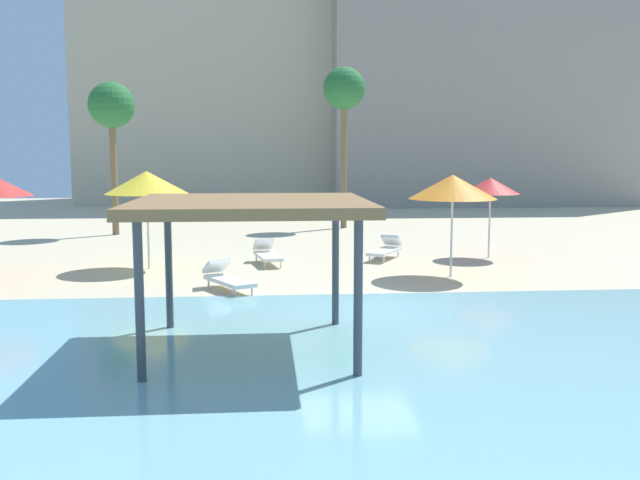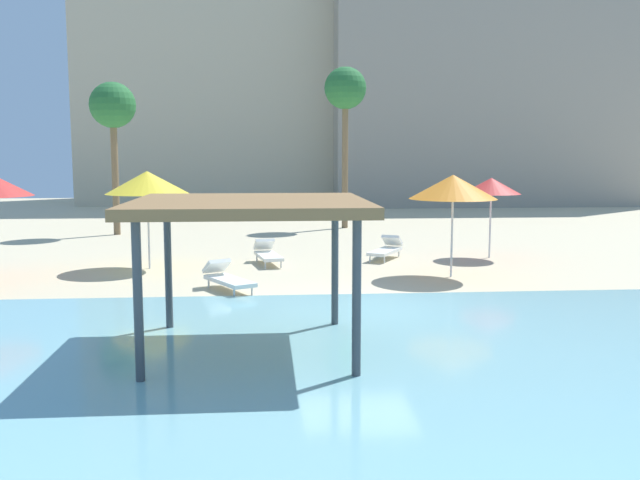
{
  "view_description": "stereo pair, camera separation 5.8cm",
  "coord_description": "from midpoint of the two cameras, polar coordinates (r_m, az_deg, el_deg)",
  "views": [
    {
      "loc": [
        -2.09,
        -14.86,
        3.41
      ],
      "look_at": [
        -0.69,
        2.0,
        1.3
      ],
      "focal_mm": 38.99,
      "sensor_mm": 36.0,
      "label": 1
    },
    {
      "loc": [
        -2.03,
        -14.86,
        3.41
      ],
      "look_at": [
        -0.69,
        2.0,
        1.3
      ],
      "focal_mm": 38.99,
      "sensor_mm": 36.0,
      "label": 2
    }
  ],
  "objects": [
    {
      "name": "ground_plane",
      "position": [
        15.38,
        3.26,
        -5.71
      ],
      "size": [
        80.0,
        80.0,
        0.0
      ],
      "primitive_type": "plane",
      "color": "beige"
    },
    {
      "name": "lagoon_water",
      "position": [
        10.4,
        7.28,
        -11.98
      ],
      "size": [
        44.0,
        13.5,
        0.04
      ],
      "primitive_type": "cube",
      "color": "#7AB7C1",
      "rests_on": "ground"
    },
    {
      "name": "shade_pavilion",
      "position": [
        11.86,
        -5.64,
        2.47
      ],
      "size": [
        3.94,
        3.94,
        2.63
      ],
      "color": "#42474C",
      "rests_on": "ground"
    },
    {
      "name": "beach_umbrella_orange_1",
      "position": [
        19.42,
        10.95,
        4.3
      ],
      "size": [
        2.42,
        2.42,
        2.84
      ],
      "color": "silver",
      "rests_on": "ground"
    },
    {
      "name": "beach_umbrella_yellow_4",
      "position": [
        21.1,
        -13.92,
        4.6
      ],
      "size": [
        2.44,
        2.44,
        2.9
      ],
      "color": "silver",
      "rests_on": "ground"
    },
    {
      "name": "beach_umbrella_red_5",
      "position": [
        23.35,
        13.95,
        4.32
      ],
      "size": [
        1.9,
        1.9,
        2.63
      ],
      "color": "silver",
      "rests_on": "ground"
    },
    {
      "name": "lounge_chair_0",
      "position": [
        17.54,
        -7.58,
        -3.06
      ],
      "size": [
        1.45,
        1.95,
        0.74
      ],
      "rotation": [
        0.0,
        0.0,
        -1.06
      ],
      "color": "white",
      "rests_on": "ground"
    },
    {
      "name": "lounge_chair_1",
      "position": [
        21.62,
        -4.26,
        -1.1
      ],
      "size": [
        0.94,
        1.97,
        0.74
      ],
      "rotation": [
        0.0,
        0.0,
        -1.38
      ],
      "color": "white",
      "rests_on": "ground"
    },
    {
      "name": "lounge_chair_2",
      "position": [
        22.68,
        5.55,
        -0.73
      ],
      "size": [
        1.45,
        1.95,
        0.74
      ],
      "rotation": [
        0.0,
        0.0,
        -2.08
      ],
      "color": "white",
      "rests_on": "ground"
    },
    {
      "name": "palm_tree_0",
      "position": [
        30.51,
        -16.59,
        10.28
      ],
      "size": [
        1.9,
        1.9,
        6.36
      ],
      "color": "brown",
      "rests_on": "ground"
    },
    {
      "name": "palm_tree_1",
      "position": [
        32.03,
        2.14,
        11.98
      ],
      "size": [
        1.9,
        1.9,
        7.3
      ],
      "color": "brown",
      "rests_on": "ground"
    },
    {
      "name": "hotel_block_0",
      "position": [
        51.51,
        -6.68,
        14.77
      ],
      "size": [
        20.97,
        10.52,
        20.65
      ],
      "primitive_type": "cube",
      "color": "beige",
      "rests_on": "ground"
    },
    {
      "name": "hotel_block_1",
      "position": [
        50.41,
        13.37,
        12.58
      ],
      "size": [
        21.34,
        9.98,
        16.77
      ],
      "primitive_type": "cube",
      "color": "#9E9384",
      "rests_on": "ground"
    }
  ]
}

